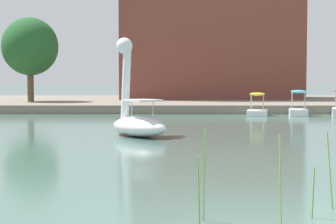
# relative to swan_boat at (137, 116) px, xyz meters

# --- Properties ---
(shore_bank_far) EXTENTS (131.67, 23.69, 0.59)m
(shore_bank_far) POSITION_rel_swan_boat_xyz_m (2.97, 26.68, -0.55)
(shore_bank_far) COLOR slate
(shore_bank_far) RESTS_ON ground_plane
(swan_boat) EXTENTS (3.17, 3.63, 4.14)m
(swan_boat) POSITION_rel_swan_boat_xyz_m (0.00, 0.00, 0.00)
(swan_boat) COLOR white
(swan_boat) RESTS_ON ground_plane
(pedal_boat_yellow) EXTENTS (1.66, 2.35, 1.49)m
(pedal_boat_yellow) POSITION_rel_swan_boat_xyz_m (7.00, 13.43, -0.44)
(pedal_boat_yellow) COLOR white
(pedal_boat_yellow) RESTS_ON ground_plane
(pedal_boat_cyan) EXTENTS (1.44, 2.34, 1.66)m
(pedal_boat_cyan) POSITION_rel_swan_boat_xyz_m (9.65, 13.39, -0.37)
(pedal_boat_cyan) COLOR white
(pedal_boat_cyan) RESTS_ON ground_plane
(tree_sapling_by_fence) EXTENTS (5.43, 5.12, 6.45)m
(tree_sapling_by_fence) POSITION_rel_swan_boat_xyz_m (-1.00, 28.34, 3.94)
(tree_sapling_by_fence) COLOR #423323
(tree_sapling_by_fence) RESTS_ON shore_bank_far
(tree_broadleaf_right) EXTENTS (5.47, 5.75, 6.65)m
(tree_broadleaf_right) POSITION_rel_swan_boat_xyz_m (-9.77, 21.88, 4.08)
(tree_broadleaf_right) COLOR brown
(tree_broadleaf_right) RESTS_ON shore_bank_far
(parked_van) EXTENTS (4.44, 1.98, 1.96)m
(parked_van) POSITION_rel_swan_boat_xyz_m (4.20, 28.55, 0.80)
(parked_van) COLOR gray
(parked_van) RESTS_ON shore_bank_far
(apartment_block) EXTENTS (16.33, 9.95, 15.62)m
(apartment_block) POSITION_rel_swan_boat_xyz_m (4.81, 29.81, 7.55)
(apartment_block) COLOR brown
(apartment_block) RESTS_ON shore_bank_far
(reed_clump_foreground) EXTENTS (3.94, 1.45, 1.56)m
(reed_clump_foreground) POSITION_rel_swan_boat_xyz_m (3.79, -13.87, -0.19)
(reed_clump_foreground) COLOR #669942
(reed_clump_foreground) RESTS_ON ground_plane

